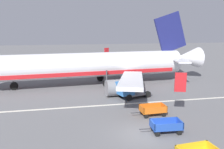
{
  "coord_description": "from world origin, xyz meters",
  "views": [
    {
      "loc": [
        -5.91,
        -16.6,
        8.57
      ],
      "look_at": [
        -0.25,
        11.37,
        2.8
      ],
      "focal_mm": 36.59,
      "sensor_mm": 36.0,
      "label": 1
    }
  ],
  "objects": [
    {
      "name": "airplane",
      "position": [
        -1.81,
        17.67,
        3.05
      ],
      "size": [
        37.66,
        30.24,
        11.34
      ],
      "color": "silver",
      "rests_on": "ground"
    },
    {
      "name": "service_truck_beside_carts",
      "position": [
        1.51,
        9.84,
        1.1
      ],
      "size": [
        4.74,
        3.12,
        2.1
      ],
      "color": "slate",
      "rests_on": "ground"
    },
    {
      "name": "baggage_cart_second_in_row",
      "position": [
        2.03,
        -0.08,
        0.6
      ],
      "size": [
        3.59,
        1.55,
        1.07
      ],
      "color": "#234CB2",
      "rests_on": "ground"
    },
    {
      "name": "apron_stripe",
      "position": [
        0.0,
        7.78,
        0.01
      ],
      "size": [
        120.0,
        0.36,
        0.01
      ],
      "primitive_type": "cube",
      "color": "silver",
      "rests_on": "ground"
    },
    {
      "name": "baggage_cart_third_in_row",
      "position": [
        2.37,
        3.79,
        0.6
      ],
      "size": [
        3.57,
        1.47,
        1.07
      ],
      "color": "orange",
      "rests_on": "ground"
    },
    {
      "name": "ground_plane",
      "position": [
        0.0,
        0.0,
        0.0
      ],
      "size": [
        220.0,
        220.0,
        0.0
      ],
      "primitive_type": "plane",
      "color": "slate"
    }
  ]
}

